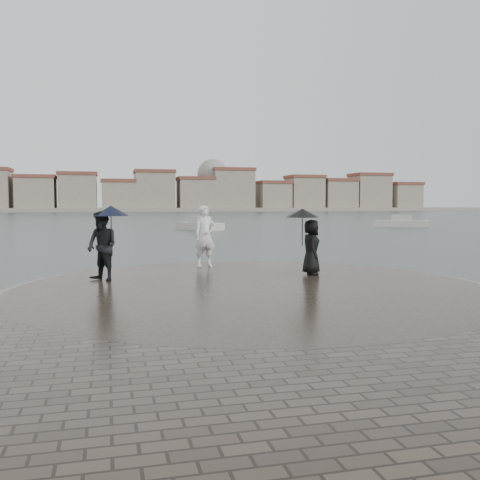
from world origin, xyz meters
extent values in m
plane|color=#2B3835|center=(0.00, 0.00, 0.00)|extent=(400.00, 400.00, 0.00)
cylinder|color=gray|center=(0.00, 3.50, 0.16)|extent=(12.50, 12.50, 0.32)
cylinder|color=#2D261E|center=(0.00, 3.50, 0.18)|extent=(11.90, 11.90, 0.36)
imported|color=white|center=(-0.42, 7.89, 1.38)|extent=(0.82, 0.61, 2.04)
imported|color=black|center=(-3.71, 5.39, 1.31)|extent=(1.14, 1.17, 1.89)
cylinder|color=black|center=(-3.46, 5.49, 1.71)|extent=(0.02, 0.02, 0.90)
cone|color=black|center=(-3.46, 5.49, 2.26)|extent=(1.01, 1.01, 0.28)
imported|color=black|center=(2.27, 5.21, 1.17)|extent=(0.71, 0.90, 1.62)
cylinder|color=black|center=(2.02, 5.31, 1.66)|extent=(0.02, 0.02, 0.90)
cone|color=black|center=(2.02, 5.31, 2.18)|extent=(1.02, 1.02, 0.26)
cube|color=gray|center=(0.00, 163.00, 0.60)|extent=(260.00, 20.00, 1.20)
cube|color=gray|center=(-24.00, 160.00, 5.00)|extent=(11.00, 10.00, 10.00)
cube|color=brown|center=(-24.00, 160.00, 10.50)|extent=(11.60, 10.60, 1.00)
cube|color=gray|center=(-12.00, 160.00, 5.50)|extent=(11.00, 10.00, 11.00)
cube|color=brown|center=(-12.00, 160.00, 11.50)|extent=(11.60, 10.60, 1.00)
cube|color=gray|center=(0.00, 160.00, 4.50)|extent=(10.00, 10.00, 9.00)
cube|color=brown|center=(0.00, 160.00, 9.50)|extent=(10.60, 10.60, 1.00)
cube|color=gray|center=(11.00, 160.00, 6.00)|extent=(12.00, 10.00, 12.00)
cube|color=brown|center=(11.00, 160.00, 12.50)|extent=(12.60, 10.60, 1.00)
cube|color=gray|center=(24.00, 160.00, 5.00)|extent=(11.00, 10.00, 10.00)
cube|color=brown|center=(24.00, 160.00, 10.50)|extent=(11.60, 10.60, 1.00)
cube|color=gray|center=(36.00, 160.00, 6.50)|extent=(13.00, 10.00, 13.00)
cube|color=brown|center=(36.00, 160.00, 13.50)|extent=(13.60, 10.60, 1.00)
cube|color=gray|center=(50.00, 160.00, 4.50)|extent=(10.00, 10.00, 9.00)
cube|color=brown|center=(50.00, 160.00, 9.50)|extent=(10.60, 10.60, 1.00)
cube|color=gray|center=(61.00, 160.00, 5.50)|extent=(11.00, 10.00, 11.00)
cube|color=brown|center=(61.00, 160.00, 11.50)|extent=(11.60, 10.60, 1.00)
cube|color=gray|center=(73.00, 160.00, 5.00)|extent=(11.00, 10.00, 10.00)
cube|color=brown|center=(73.00, 160.00, 10.50)|extent=(11.60, 10.60, 1.00)
cube|color=gray|center=(85.00, 160.00, 6.00)|extent=(12.00, 10.00, 12.00)
cube|color=brown|center=(85.00, 160.00, 12.50)|extent=(12.60, 10.60, 1.00)
cube|color=gray|center=(98.00, 160.00, 4.50)|extent=(10.00, 10.00, 9.00)
cube|color=brown|center=(98.00, 160.00, 9.50)|extent=(10.60, 10.60, 1.00)
sphere|color=gray|center=(30.00, 162.00, 12.00)|extent=(10.00, 10.00, 10.00)
cube|color=beige|center=(4.87, 40.35, 0.25)|extent=(4.11, 5.57, 0.90)
cube|color=beige|center=(4.87, 40.35, 0.85)|extent=(2.03, 2.33, 0.90)
cube|color=beige|center=(26.72, 41.27, 0.25)|extent=(5.64, 3.88, 0.90)
cube|color=beige|center=(26.72, 41.27, 0.85)|extent=(2.33, 1.97, 0.90)
camera|label=1|loc=(-3.57, -9.51, 2.45)|focal=40.00mm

